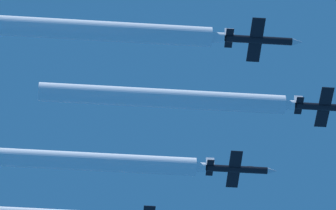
# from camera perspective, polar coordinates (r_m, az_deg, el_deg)

# --- Properties ---
(jet_lead) EXTENTS (8.23, 11.98, 2.88)m
(jet_lead) POSITION_cam_1_polar(r_m,az_deg,el_deg) (190.00, 7.62, -0.10)
(jet_lead) COLOR black
(jet_left_wingman) EXTENTS (8.23, 11.98, 2.88)m
(jet_left_wingman) POSITION_cam_1_polar(r_m,az_deg,el_deg) (195.59, 3.38, -3.04)
(jet_left_wingman) COLOR black
(jet_right_wingman) EXTENTS (8.23, 11.98, 2.88)m
(jet_right_wingman) POSITION_cam_1_polar(r_m,az_deg,el_deg) (178.59, 4.43, 3.08)
(jet_right_wingman) COLOR black
(smoke_trail_lead) EXTENTS (2.95, 39.81, 2.95)m
(smoke_trail_lead) POSITION_cam_1_polar(r_m,az_deg,el_deg) (187.09, -0.03, 0.31)
(smoke_trail_lead) COLOR white
(smoke_trail_left_wingman) EXTENTS (2.95, 40.63, 2.95)m
(smoke_trail_left_wingman) POSITION_cam_1_polar(r_m,az_deg,el_deg) (194.45, -4.19, -2.66)
(smoke_trail_left_wingman) COLOR white
(smoke_trail_right_wingman) EXTENTS (2.95, 48.84, 2.95)m
(smoke_trail_right_wingman) POSITION_cam_1_polar(r_m,az_deg,el_deg) (177.43, -5.20, 3.62)
(smoke_trail_right_wingman) COLOR white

